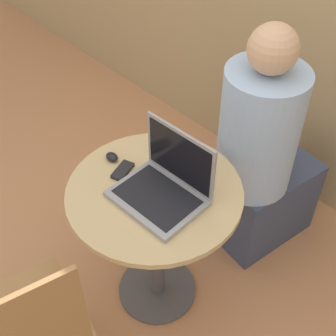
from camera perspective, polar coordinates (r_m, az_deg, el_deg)
ground_plane at (r=2.35m, az=-1.31°, el=-14.60°), size 12.00×12.00×0.00m
round_table at (r=1.92m, az=-1.55°, el=-6.45°), size 0.68×0.68×0.70m
laptop at (r=1.73m, az=-0.41°, el=-2.00°), size 0.34×0.27×0.26m
cell_phone at (r=1.86m, az=-5.55°, el=-0.32°), size 0.08×0.11×0.02m
computer_mouse at (r=1.91m, az=-6.85°, el=1.36°), size 0.06×0.04×0.03m
chair_empty at (r=1.77m, az=-16.55°, el=-19.01°), size 0.48×0.48×0.90m
person_seated at (r=2.21m, az=11.31°, el=0.47°), size 0.39×0.55×1.23m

